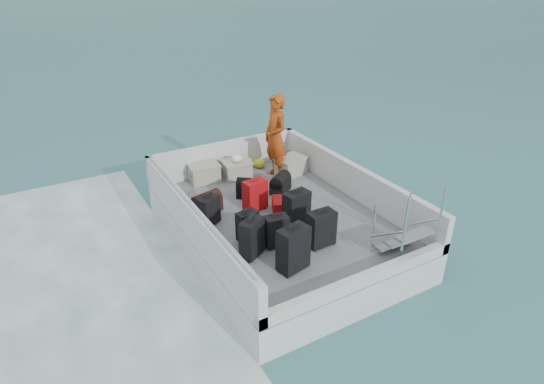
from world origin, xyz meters
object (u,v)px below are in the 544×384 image
(suitcase_1, at_px, (247,226))
(suitcase_2, at_px, (209,211))
(suitcase_7, at_px, (297,209))
(crate_1, at_px, (236,168))
(suitcase_3, at_px, (293,249))
(suitcase_6, at_px, (321,229))
(suitcase_8, at_px, (290,205))
(crate_2, at_px, (237,170))
(crate_3, at_px, (291,167))
(crate_0, at_px, (204,174))
(suitcase_0, at_px, (252,238))
(suitcase_4, at_px, (276,232))
(passenger, at_px, (275,137))
(suitcase_5, at_px, (255,195))

(suitcase_1, bearing_deg, suitcase_2, 103.76)
(suitcase_7, relative_size, crate_1, 1.14)
(suitcase_3, xyz_separation_m, suitcase_6, (0.77, 0.34, -0.05))
(suitcase_7, relative_size, suitcase_8, 0.98)
(suitcase_3, distance_m, crate_1, 3.71)
(crate_2, height_order, crate_3, crate_3)
(suitcase_7, distance_m, crate_0, 2.66)
(crate_2, bearing_deg, suitcase_1, -112.23)
(suitcase_8, bearing_deg, suitcase_1, 138.51)
(suitcase_0, bearing_deg, suitcase_7, -8.54)
(suitcase_3, bearing_deg, suitcase_4, 69.28)
(suitcase_0, relative_size, passenger, 0.36)
(suitcase_4, bearing_deg, crate_2, 86.31)
(crate_3, bearing_deg, passenger, 167.72)
(crate_0, bearing_deg, suitcase_6, -77.54)
(crate_1, bearing_deg, suitcase_4, -102.80)
(suitcase_5, relative_size, passenger, 0.33)
(suitcase_3, bearing_deg, suitcase_0, 108.03)
(suitcase_3, xyz_separation_m, suitcase_5, (0.40, 2.01, -0.07))
(suitcase_0, relative_size, crate_3, 1.06)
(suitcase_3, bearing_deg, crate_1, 65.83)
(suitcase_1, xyz_separation_m, suitcase_8, (1.18, 0.50, -0.14))
(suitcase_1, height_order, crate_2, suitcase_1)
(crate_2, bearing_deg, suitcase_0, -111.64)
(crate_0, relative_size, crate_1, 1.05)
(suitcase_5, distance_m, passenger, 1.69)
(suitcase_7, height_order, passenger, passenger)
(suitcase_1, xyz_separation_m, suitcase_3, (0.23, -1.10, 0.10))
(suitcase_5, bearing_deg, crate_2, 68.07)
(suitcase_2, bearing_deg, suitcase_4, -87.08)
(crate_1, bearing_deg, crate_0, 176.31)
(suitcase_3, distance_m, crate_2, 3.57)
(suitcase_7, xyz_separation_m, crate_2, (-0.04, 2.37, -0.16))
(crate_0, xyz_separation_m, crate_2, (0.71, -0.18, -0.01))
(suitcase_5, relative_size, crate_0, 1.00)
(suitcase_1, bearing_deg, passenger, 39.28)
(suitcase_0, xyz_separation_m, passenger, (1.89, 2.47, 0.60))
(suitcase_3, height_order, crate_0, suitcase_3)
(suitcase_0, distance_m, suitcase_1, 0.48)
(suitcase_4, distance_m, crate_0, 2.99)
(suitcase_7, height_order, crate_1, suitcase_7)
(crate_0, height_order, passenger, passenger)
(suitcase_7, xyz_separation_m, passenger, (0.73, 2.00, 0.61))
(passenger, bearing_deg, crate_3, 78.89)
(suitcase_2, bearing_deg, suitcase_8, -38.52)
(suitcase_7, relative_size, crate_0, 1.08)
(crate_3, bearing_deg, crate_0, 161.08)
(suitcase_4, bearing_deg, suitcase_2, 128.45)
(crate_2, bearing_deg, suitcase_2, -130.66)
(suitcase_0, height_order, crate_3, suitcase_0)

